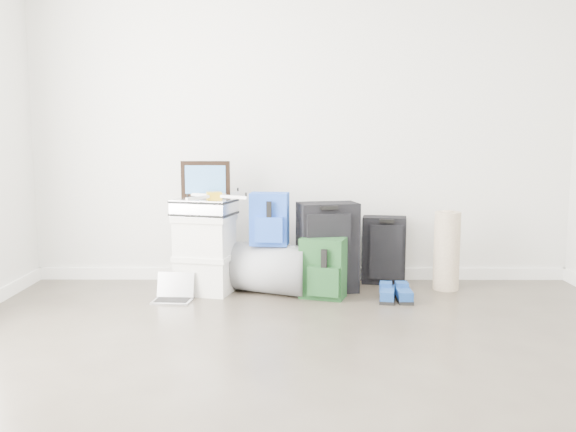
{
  "coord_description": "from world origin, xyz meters",
  "views": [
    {
      "loc": [
        -0.1,
        -2.6,
        1.22
      ],
      "look_at": [
        -0.11,
        1.9,
        0.62
      ],
      "focal_mm": 38.0,
      "sensor_mm": 36.0,
      "label": 1
    }
  ],
  "objects_px": {
    "boxes_stack": "(205,254)",
    "laptop": "(174,294)",
    "duffel_bag": "(270,269)",
    "carry_on": "(384,250)",
    "large_suitcase": "(328,248)",
    "briefcase": "(204,207)"
  },
  "relations": [
    {
      "from": "boxes_stack",
      "to": "laptop",
      "type": "xyz_separation_m",
      "value": [
        -0.21,
        -0.23,
        -0.26
      ]
    },
    {
      "from": "duffel_bag",
      "to": "carry_on",
      "type": "relative_size",
      "value": 1.12
    },
    {
      "from": "large_suitcase",
      "to": "laptop",
      "type": "relative_size",
      "value": 2.34
    },
    {
      "from": "boxes_stack",
      "to": "duffel_bag",
      "type": "relative_size",
      "value": 0.98
    },
    {
      "from": "large_suitcase",
      "to": "carry_on",
      "type": "bearing_deg",
      "value": 18.19
    },
    {
      "from": "laptop",
      "to": "carry_on",
      "type": "bearing_deg",
      "value": 24.51
    },
    {
      "from": "briefcase",
      "to": "duffel_bag",
      "type": "relative_size",
      "value": 0.71
    },
    {
      "from": "large_suitcase",
      "to": "briefcase",
      "type": "bearing_deg",
      "value": 169.86
    },
    {
      "from": "boxes_stack",
      "to": "large_suitcase",
      "type": "height_order",
      "value": "large_suitcase"
    },
    {
      "from": "boxes_stack",
      "to": "carry_on",
      "type": "height_order",
      "value": "boxes_stack"
    },
    {
      "from": "duffel_bag",
      "to": "briefcase",
      "type": "bearing_deg",
      "value": -156.0
    },
    {
      "from": "large_suitcase",
      "to": "carry_on",
      "type": "height_order",
      "value": "large_suitcase"
    },
    {
      "from": "briefcase",
      "to": "carry_on",
      "type": "height_order",
      "value": "briefcase"
    },
    {
      "from": "duffel_bag",
      "to": "carry_on",
      "type": "bearing_deg",
      "value": 43.27
    },
    {
      "from": "briefcase",
      "to": "laptop",
      "type": "height_order",
      "value": "briefcase"
    },
    {
      "from": "boxes_stack",
      "to": "large_suitcase",
      "type": "xyz_separation_m",
      "value": [
        0.95,
        0.04,
        0.05
      ]
    },
    {
      "from": "briefcase",
      "to": "duffel_bag",
      "type": "height_order",
      "value": "briefcase"
    },
    {
      "from": "duffel_bag",
      "to": "laptop",
      "type": "xyz_separation_m",
      "value": [
        -0.71,
        -0.23,
        -0.14
      ]
    },
    {
      "from": "boxes_stack",
      "to": "carry_on",
      "type": "xyz_separation_m",
      "value": [
        1.44,
        0.32,
        -0.03
      ]
    },
    {
      "from": "duffel_bag",
      "to": "large_suitcase",
      "type": "relative_size",
      "value": 0.88
    },
    {
      "from": "large_suitcase",
      "to": "carry_on",
      "type": "xyz_separation_m",
      "value": [
        0.49,
        0.29,
        -0.07
      ]
    },
    {
      "from": "briefcase",
      "to": "laptop",
      "type": "bearing_deg",
      "value": -115.27
    }
  ]
}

